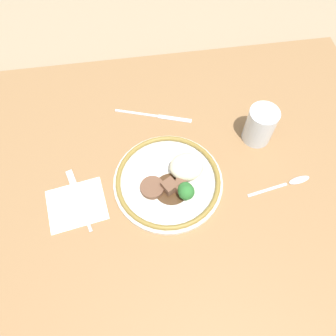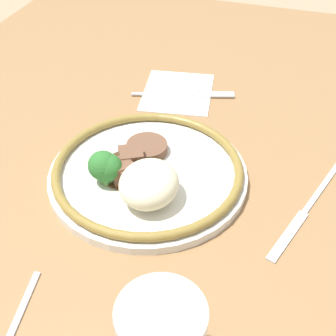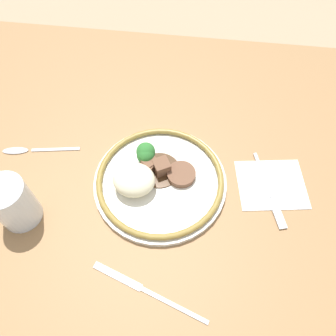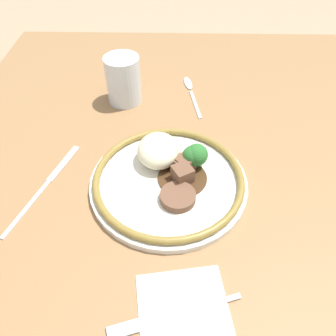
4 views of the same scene
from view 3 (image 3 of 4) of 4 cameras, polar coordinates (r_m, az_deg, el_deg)
name	(u,v)px [view 3 (image 3 of 4)]	position (r m, az deg, el deg)	size (l,w,h in m)	color
ground_plane	(175,189)	(0.71, 1.20, -3.71)	(8.00, 8.00, 0.00)	#998466
dining_table	(175,184)	(0.69, 1.23, -2.79)	(1.26, 0.93, 0.05)	olive
napkin	(271,184)	(0.70, 17.54, -2.73)	(0.15, 0.13, 0.00)	white
plate	(156,178)	(0.65, -2.09, -1.77)	(0.27, 0.27, 0.06)	silver
juice_glass	(14,204)	(0.65, -25.27, -5.73)	(0.07, 0.07, 0.10)	yellow
fork	(271,196)	(0.68, 17.51, -4.68)	(0.06, 0.17, 0.00)	silver
knife	(145,290)	(0.59, -4.10, -20.44)	(0.21, 0.08, 0.00)	silver
spoon	(25,150)	(0.77, -23.57, 2.83)	(0.17, 0.04, 0.01)	silver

